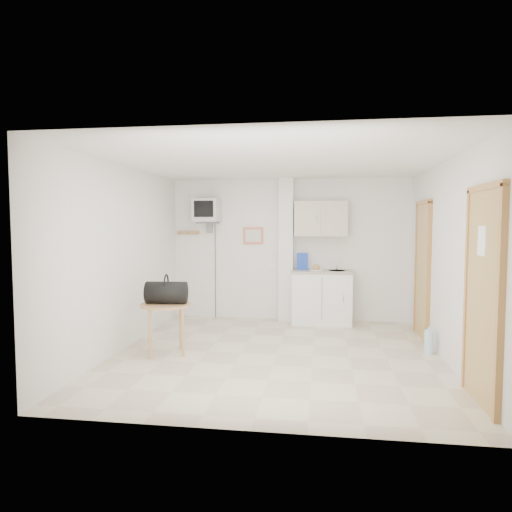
# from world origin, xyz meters

# --- Properties ---
(ground) EXTENTS (4.50, 4.50, 0.00)m
(ground) POSITION_xyz_m (0.00, 0.00, 0.00)
(ground) COLOR beige
(ground) RESTS_ON ground
(room_envelope) EXTENTS (4.24, 4.54, 2.55)m
(room_envelope) POSITION_xyz_m (0.24, 0.09, 1.54)
(room_envelope) COLOR white
(room_envelope) RESTS_ON ground
(kitchenette) EXTENTS (1.03, 0.58, 2.10)m
(kitchenette) POSITION_xyz_m (0.57, 2.00, 0.80)
(kitchenette) COLOR white
(kitchenette) RESTS_ON ground
(crt_television) EXTENTS (0.44, 0.45, 2.15)m
(crt_television) POSITION_xyz_m (-1.45, 2.02, 1.94)
(crt_television) COLOR slate
(crt_television) RESTS_ON ground
(round_table) EXTENTS (0.66, 0.66, 0.66)m
(round_table) POSITION_xyz_m (-1.46, -0.16, 0.58)
(round_table) COLOR #A6764C
(round_table) RESTS_ON ground
(duffel_bag) EXTENTS (0.56, 0.34, 0.39)m
(duffel_bag) POSITION_xyz_m (-1.45, -0.13, 0.81)
(duffel_bag) COLOR black
(duffel_bag) RESTS_ON round_table
(water_bottle) EXTENTS (0.12, 0.12, 0.36)m
(water_bottle) POSITION_xyz_m (1.98, 0.31, 0.16)
(water_bottle) COLOR #B0D0E8
(water_bottle) RESTS_ON ground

